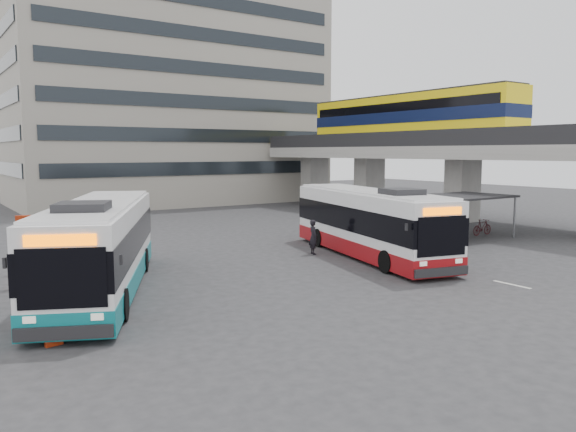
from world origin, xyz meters
TOP-DOWN VIEW (x-y plane):
  - ground at (0.00, 0.00)m, footprint 120.00×120.00m
  - viaduct at (17.00, 12.91)m, footprint 8.00×32.00m
  - bike_shelter at (8.45, 3.00)m, footprint 10.00×4.00m
  - office_block at (6.00, 36.00)m, footprint 30.00×15.00m
  - road_markings at (2.50, -3.00)m, footprint 0.15×7.60m
  - bus_main at (1.98, 1.61)m, footprint 5.30×12.12m
  - bus_teal at (-10.91, 1.78)m, footprint 7.44×12.01m
  - pedestrian at (0.05, 3.53)m, footprint 0.58×0.73m
  - sign_totem_south at (-13.64, -3.30)m, footprint 0.49×0.22m
  - sign_totem_mid at (-13.07, 4.11)m, footprint 0.59×0.28m
  - sign_totem_north at (-12.40, 6.90)m, footprint 0.52×0.21m

SIDE VIEW (x-z plane):
  - ground at x=0.00m, z-range 0.00..0.00m
  - road_markings at x=2.50m, z-range 0.00..0.01m
  - pedestrian at x=0.05m, z-range 0.00..1.74m
  - sign_totem_south at x=-13.64m, z-range 0.04..2.31m
  - sign_totem_north at x=-12.40m, z-range 0.04..2.44m
  - sign_totem_mid at x=-13.07m, z-range 0.04..2.78m
  - bus_main at x=1.98m, z-range -0.13..3.38m
  - bike_shelter at x=8.45m, z-range 0.37..2.91m
  - bus_teal at x=-10.91m, z-range -0.13..3.43m
  - viaduct at x=17.00m, z-range 1.39..11.07m
  - office_block at x=6.00m, z-range 0.00..25.00m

